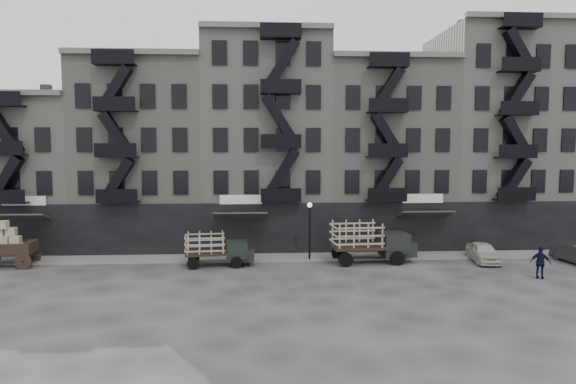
{
  "coord_description": "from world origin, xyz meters",
  "views": [
    {
      "loc": [
        -0.69,
        -33.87,
        8.18
      ],
      "look_at": [
        1.52,
        4.0,
        4.93
      ],
      "focal_mm": 32.0,
      "sensor_mm": 36.0,
      "label": 1
    }
  ],
  "objects": [
    {
      "name": "wagon",
      "position": [
        -18.11,
        2.08,
        1.82
      ],
      "size": [
        3.91,
        2.3,
        3.19
      ],
      "rotation": [
        0.0,
        0.0,
        0.07
      ],
      "color": "black",
      "rests_on": "ground"
    },
    {
      "name": "building_mideast",
      "position": [
        10.0,
        9.83,
        7.5
      ],
      "size": [
        10.0,
        11.35,
        16.2
      ],
      "color": "gray",
      "rests_on": "ground"
    },
    {
      "name": "car_east",
      "position": [
        15.46,
        1.61,
        0.71
      ],
      "size": [
        2.18,
        4.33,
        1.41
      ],
      "primitive_type": "imported",
      "rotation": [
        0.0,
        0.0,
        -0.13
      ],
      "color": "beige",
      "rests_on": "ground"
    },
    {
      "name": "sidewalk",
      "position": [
        0.0,
        3.75,
        0.07
      ],
      "size": [
        55.0,
        2.5,
        0.15
      ],
      "primitive_type": "cube",
      "color": "slate",
      "rests_on": "ground"
    },
    {
      "name": "car_far",
      "position": [
        21.9,
        0.81,
        0.68
      ],
      "size": [
        1.81,
        4.26,
        1.37
      ],
      "primitive_type": "imported",
      "rotation": [
        0.0,
        0.0,
        3.23
      ],
      "color": "#242426",
      "rests_on": "ground"
    },
    {
      "name": "stake_truck_west",
      "position": [
        -3.56,
        1.45,
        1.34
      ],
      "size": [
        4.81,
        2.3,
        2.35
      ],
      "rotation": [
        0.0,
        0.0,
        0.09
      ],
      "color": "black",
      "rests_on": "ground"
    },
    {
      "name": "building_east",
      "position": [
        20.0,
        9.82,
        9.0
      ],
      "size": [
        10.0,
        11.35,
        19.2
      ],
      "color": "gray",
      "rests_on": "ground"
    },
    {
      "name": "building_midwest",
      "position": [
        -10.0,
        9.83,
        7.5
      ],
      "size": [
        10.0,
        11.35,
        16.2
      ],
      "color": "gray",
      "rests_on": "ground"
    },
    {
      "name": "lamp_post",
      "position": [
        3.0,
        2.6,
        2.78
      ],
      "size": [
        0.36,
        0.36,
        4.28
      ],
      "color": "black",
      "rests_on": "ground"
    },
    {
      "name": "ground",
      "position": [
        0.0,
        0.0,
        0.0
      ],
      "size": [
        140.0,
        140.0,
        0.0
      ],
      "primitive_type": "plane",
      "color": "#38383A",
      "rests_on": "ground"
    },
    {
      "name": "pedestrian_mid",
      "position": [
        -1.72,
        1.16,
        0.85
      ],
      "size": [
        1.03,
        0.95,
        1.7
      ],
      "primitive_type": "imported",
      "rotation": [
        0.0,
        0.0,
        3.61
      ],
      "color": "black",
      "rests_on": "ground"
    },
    {
      "name": "stake_truck_east",
      "position": [
        7.3,
        1.89,
        1.7
      ],
      "size": [
        6.07,
        2.83,
        2.97
      ],
      "rotation": [
        0.0,
        0.0,
        0.07
      ],
      "color": "black",
      "rests_on": "ground"
    },
    {
      "name": "building_west",
      "position": [
        -20.0,
        9.83,
        6.0
      ],
      "size": [
        10.0,
        11.35,
        13.2
      ],
      "color": "gray",
      "rests_on": "ground"
    },
    {
      "name": "policeman",
      "position": [
        16.96,
        -3.25,
        1.02
      ],
      "size": [
        1.22,
        1.16,
        2.03
      ],
      "primitive_type": "imported",
      "rotation": [
        0.0,
        0.0,
        2.42
      ],
      "color": "black",
      "rests_on": "ground"
    },
    {
      "name": "building_center",
      "position": [
        -0.0,
        9.82,
        8.5
      ],
      "size": [
        10.0,
        11.35,
        18.2
      ],
      "color": "gray",
      "rests_on": "ground"
    }
  ]
}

